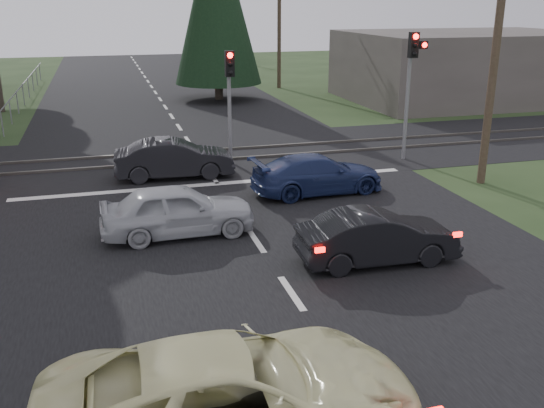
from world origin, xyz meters
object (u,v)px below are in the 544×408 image
object	(u,v)px
dark_hatchback	(377,238)
silver_car	(178,210)
blue_sedan	(317,174)
dark_car_far	(174,159)
utility_pole_near	(497,36)
traffic_signal_right	(412,71)
cream_coupe	(232,396)
utility_pole_far	(212,11)
traffic_signal_center	(230,88)
utility_pole_mid	(279,17)

from	to	relation	value
dark_hatchback	silver_car	bearing A→B (deg)	56.37
blue_sedan	dark_car_far	world-z (taller)	dark_car_far
utility_pole_near	dark_hatchback	world-z (taller)	utility_pole_near
traffic_signal_right	cream_coupe	distance (m)	16.76
dark_hatchback	dark_car_far	distance (m)	9.13
utility_pole_far	silver_car	xyz separation A→B (m)	(-10.32, -51.02, -4.06)
silver_car	utility_pole_near	bearing A→B (deg)	-80.00
traffic_signal_center	blue_sedan	world-z (taller)	traffic_signal_center
traffic_signal_right	utility_pole_far	xyz separation A→B (m)	(0.95, 45.53, 1.41)
traffic_signal_right	cream_coupe	size ratio (longest dim) A/B	0.91
utility_pole_mid	silver_car	xyz separation A→B (m)	(-10.32, -26.02, -4.06)
blue_sedan	traffic_signal_center	bearing A→B (deg)	19.70
utility_pole_mid	dark_hatchback	bearing A→B (deg)	-101.93
traffic_signal_right	silver_car	size ratio (longest dim) A/B	1.20
utility_pole_far	dark_hatchback	bearing A→B (deg)	-96.48
blue_sedan	dark_car_far	distance (m)	5.07
utility_pole_mid	blue_sedan	xyz separation A→B (m)	(-5.64, -23.59, -4.12)
utility_pole_near	utility_pole_far	world-z (taller)	same
utility_pole_near	blue_sedan	distance (m)	7.00
traffic_signal_center	utility_pole_far	world-z (taller)	utility_pole_far
silver_car	blue_sedan	distance (m)	5.27
traffic_signal_right	traffic_signal_center	size ratio (longest dim) A/B	1.15
dark_hatchback	traffic_signal_right	bearing A→B (deg)	-29.65
traffic_signal_center	traffic_signal_right	bearing A→B (deg)	-10.41
cream_coupe	dark_car_far	size ratio (longest dim) A/B	1.30
traffic_signal_center	utility_pole_near	world-z (taller)	utility_pole_near
traffic_signal_center	dark_hatchback	size ratio (longest dim) A/B	1.11
blue_sedan	dark_car_far	bearing A→B (deg)	50.35
utility_pole_near	cream_coupe	size ratio (longest dim) A/B	1.74
cream_coupe	dark_car_far	distance (m)	13.39
traffic_signal_right	dark_car_far	bearing A→B (deg)	-179.37
traffic_signal_right	cream_coupe	world-z (taller)	traffic_signal_right
utility_pole_mid	cream_coupe	distance (m)	35.82
traffic_signal_right	blue_sedan	world-z (taller)	traffic_signal_right
silver_car	blue_sedan	bearing A→B (deg)	-63.56
dark_hatchback	cream_coupe	bearing A→B (deg)	139.88
dark_hatchback	dark_car_far	bearing A→B (deg)	25.14
silver_car	traffic_signal_center	bearing A→B (deg)	-23.90
cream_coupe	silver_car	xyz separation A→B (m)	(0.28, 7.96, -0.05)
utility_pole_near	dark_hatchback	distance (m)	8.92
utility_pole_near	silver_car	size ratio (longest dim) A/B	2.30
traffic_signal_right	utility_pole_mid	distance (m)	20.60
utility_pole_mid	utility_pole_far	size ratio (longest dim) A/B	1.00
utility_pole_near	utility_pole_far	distance (m)	49.00
traffic_signal_center	utility_pole_far	bearing A→B (deg)	80.40
cream_coupe	dark_hatchback	size ratio (longest dim) A/B	1.40
traffic_signal_right	dark_car_far	xyz separation A→B (m)	(-8.80, -0.10, -2.66)
silver_car	dark_car_far	world-z (taller)	silver_car
utility_pole_near	utility_pole_mid	size ratio (longest dim) A/B	1.00
utility_pole_near	silver_car	bearing A→B (deg)	-168.90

